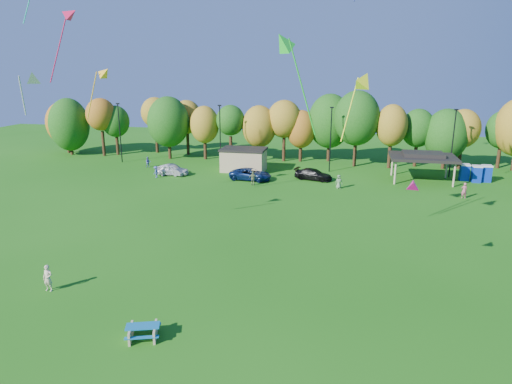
% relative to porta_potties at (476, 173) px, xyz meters
% --- Properties ---
extents(ground, '(160.00, 160.00, 0.00)m').
position_rel_porta_potties_xyz_m(ground, '(-20.85, -38.15, -1.10)').
color(ground, '#19600F').
rests_on(ground, ground).
extents(tree_line, '(93.57, 10.55, 11.15)m').
position_rel_porta_potties_xyz_m(tree_line, '(-21.88, 7.37, 4.82)').
color(tree_line, black).
rests_on(tree_line, ground).
extents(lamp_posts, '(64.50, 0.25, 9.09)m').
position_rel_porta_potties_xyz_m(lamp_posts, '(-18.85, 1.85, 3.80)').
color(lamp_posts, black).
rests_on(lamp_posts, ground).
extents(utility_building, '(6.30, 4.30, 3.25)m').
position_rel_porta_potties_xyz_m(utility_building, '(-30.85, -0.15, 0.54)').
color(utility_building, tan).
rests_on(utility_building, ground).
extents(pavilion, '(8.20, 6.20, 3.77)m').
position_rel_porta_potties_xyz_m(pavilion, '(-6.85, -1.15, 2.13)').
color(pavilion, tan).
rests_on(pavilion, ground).
extents(porta_potties, '(3.75, 1.86, 2.18)m').
position_rel_porta_potties_xyz_m(porta_potties, '(0.00, 0.00, 0.00)').
color(porta_potties, '#0C2DA1').
rests_on(porta_potties, ground).
extents(picnic_table, '(2.20, 2.00, 0.79)m').
position_rel_porta_potties_xyz_m(picnic_table, '(-26.55, -41.87, -0.64)').
color(picnic_table, tan).
rests_on(picnic_table, ground).
extents(kite_flyer, '(0.67, 0.45, 1.82)m').
position_rel_porta_potties_xyz_m(kite_flyer, '(-35.11, -38.05, -0.19)').
color(kite_flyer, beige).
rests_on(kite_flyer, ground).
extents(car_a, '(4.51, 2.22, 1.48)m').
position_rel_porta_potties_xyz_m(car_a, '(-39.77, -4.82, -0.36)').
color(car_a, white).
rests_on(car_a, ground).
extents(car_b, '(4.55, 2.78, 1.42)m').
position_rel_porta_potties_xyz_m(car_b, '(-40.01, -4.59, -0.39)').
color(car_b, gray).
rests_on(car_b, ground).
extents(car_c, '(5.74, 3.14, 1.52)m').
position_rel_porta_potties_xyz_m(car_c, '(-28.71, -5.28, -0.34)').
color(car_c, navy).
rests_on(car_c, ground).
extents(car_d, '(5.34, 3.24, 1.45)m').
position_rel_porta_potties_xyz_m(car_d, '(-20.64, -3.48, -0.37)').
color(car_d, black).
rests_on(car_d, ground).
extents(far_person_0, '(0.69, 1.07, 1.56)m').
position_rel_porta_potties_xyz_m(far_person_0, '(-41.41, -6.64, -0.32)').
color(far_person_0, '#445096').
rests_on(far_person_0, ground).
extents(far_person_1, '(0.95, 0.75, 1.70)m').
position_rel_porta_potties_xyz_m(far_person_1, '(-17.21, -7.30, -0.25)').
color(far_person_1, '#67885D').
rests_on(far_person_1, ground).
extents(far_person_2, '(1.09, 0.52, 1.81)m').
position_rel_porta_potties_xyz_m(far_person_2, '(-27.79, -7.96, -0.19)').
color(far_person_2, olive).
rests_on(far_person_2, ground).
extents(far_person_3, '(0.96, 0.92, 1.55)m').
position_rel_porta_potties_xyz_m(far_person_3, '(-45.21, -0.82, -0.32)').
color(far_person_3, '#494DA2').
rests_on(far_person_3, ground).
extents(far_person_4, '(0.72, 0.53, 1.81)m').
position_rel_porta_potties_xyz_m(far_person_4, '(-3.22, -8.73, -0.19)').
color(far_person_4, '#BC596D').
rests_on(far_person_4, ground).
extents(kite_3, '(1.07, 1.29, 1.21)m').
position_rel_porta_potties_xyz_m(kite_3, '(-12.00, -32.84, 6.11)').
color(kite_3, '#E20C86').
extents(kite_4, '(3.64, 1.38, 6.27)m').
position_rel_porta_potties_xyz_m(kite_4, '(-39.17, -26.17, 17.36)').
color(kite_4, '#D51243').
extents(kite_5, '(2.57, 3.09, 5.52)m').
position_rel_porta_potties_xyz_m(kite_5, '(-15.35, -27.66, 12.36)').
color(kite_5, '#E3F419').
extents(kite_7, '(1.70, 2.18, 3.52)m').
position_rel_porta_potties_xyz_m(kite_7, '(-38.85, -32.16, 12.59)').
color(kite_7, '#BBBBBB').
extents(kite_10, '(3.27, 1.47, 5.43)m').
position_rel_porta_potties_xyz_m(kite_10, '(-40.19, -19.80, 12.67)').
color(kite_10, yellow).
extents(kite_12, '(3.84, 3.47, 7.46)m').
position_rel_porta_potties_xyz_m(kite_12, '(-21.04, -28.42, 14.92)').
color(kite_12, green).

